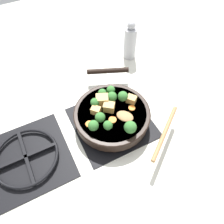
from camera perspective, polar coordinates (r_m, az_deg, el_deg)
The scene contains 22 objects.
ground_plane at distance 0.92m, azimuth 0.00°, elevation -2.79°, with size 2.40×2.40×0.00m, color silver.
front_burner_grate at distance 0.91m, azimuth 0.00°, elevation -2.38°, with size 0.31×0.31×0.03m.
rear_burner_grate at distance 0.89m, azimuth -21.41°, elevation -11.02°, with size 0.31×0.31×0.03m.
skillet_pan at distance 0.88m, azimuth -0.02°, elevation -0.66°, with size 0.43×0.34×0.05m.
wooden_spoon at distance 0.83m, azimuth 9.36°, elevation -3.49°, with size 0.25×0.24×0.02m.
tofu_cube_center_large at distance 0.85m, azimuth -0.80°, elevation 1.31°, with size 0.04×0.03×0.03m, color tan.
tofu_cube_near_handle at distance 0.88m, azimuth 5.11°, elevation 3.30°, with size 0.04×0.03×0.03m, color tan.
tofu_cube_east_chunk at distance 0.87m, azimuth -2.59°, elevation 3.17°, with size 0.05×0.04×0.04m, color tan.
tofu_cube_west_chunk at distance 0.85m, azimuth -4.24°, elevation 0.44°, with size 0.04×0.03×0.03m, color tan.
broccoli_floret_near_spoon at distance 0.80m, azimuth -4.90°, elevation -3.57°, with size 0.04×0.04×0.05m.
broccoli_floret_center_top at distance 0.89m, azimuth -2.82°, elevation 4.84°, with size 0.04×0.04×0.04m.
broccoli_floret_east_rim at distance 0.88m, azimuth 2.86°, elevation 4.09°, with size 0.04×0.04×0.05m.
broccoli_floret_west_rim at distance 0.87m, azimuth -0.03°, elevation 3.99°, with size 0.04×0.04×0.05m.
broccoli_floret_north_edge at distance 0.90m, azimuth -0.31°, elevation 5.78°, with size 0.04×0.04×0.04m.
broccoli_floret_south_cluster at distance 0.86m, azimuth -4.48°, elevation 2.48°, with size 0.04×0.04×0.04m.
broccoli_floret_mid_floret at distance 0.79m, azimuth 4.80°, elevation -3.99°, with size 0.05×0.05×0.05m.
broccoli_floret_small_inner at distance 0.80m, azimuth -1.07°, elevation -3.50°, with size 0.04×0.04×0.04m.
broccoli_floret_tall_stem at distance 0.82m, azimuth -3.13°, elevation -1.41°, with size 0.04×0.04×0.05m.
carrot_slice_orange_thin at distance 0.84m, azimuth 0.15°, elevation -2.07°, with size 0.03×0.03×0.01m, color orange.
carrot_slice_near_center at distance 0.87m, azimuth 5.20°, elevation 1.05°, with size 0.03×0.03×0.01m, color orange.
carrot_slice_edge_slice at distance 0.83m, azimuth -5.95°, elevation -3.13°, with size 0.03×0.03×0.01m, color orange.
pepper_mill at distance 1.16m, azimuth 4.76°, elevation 17.80°, with size 0.06×0.06×0.20m.
Camera 1 is at (-0.45, 0.23, 0.77)m, focal length 35.00 mm.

